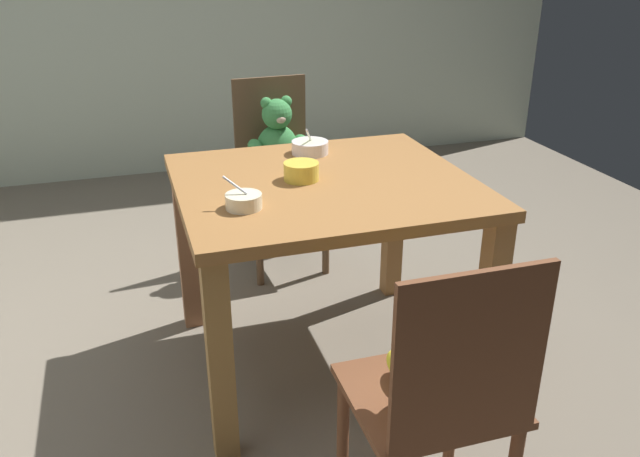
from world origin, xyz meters
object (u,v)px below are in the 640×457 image
(dining_table, at_px, (324,213))
(teddy_chair_near_front, at_px, (440,377))
(teddy_chair_far_center, at_px, (279,158))
(porridge_bowl_cream_near_left, at_px, (244,201))
(porridge_bowl_white_far_center, at_px, (310,147))
(porridge_bowl_yellow_center, at_px, (301,171))

(dining_table, xyz_separation_m, teddy_chair_near_front, (0.02, -0.89, -0.09))
(teddy_chair_far_center, height_order, porridge_bowl_cream_near_left, teddy_chair_far_center)
(dining_table, distance_m, teddy_chair_near_front, 0.89)
(porridge_bowl_white_far_center, xyz_separation_m, porridge_bowl_yellow_center, (-0.12, -0.29, 0.01))
(teddy_chair_near_front, relative_size, porridge_bowl_yellow_center, 7.18)
(teddy_chair_near_front, height_order, porridge_bowl_white_far_center, teddy_chair_near_front)
(teddy_chair_far_center, bearing_deg, teddy_chair_near_front, -3.94)
(dining_table, xyz_separation_m, porridge_bowl_yellow_center, (-0.08, 0.02, 0.16))
(teddy_chair_far_center, bearing_deg, dining_table, -6.21)
(porridge_bowl_yellow_center, bearing_deg, porridge_bowl_white_far_center, 67.75)
(porridge_bowl_white_far_center, height_order, porridge_bowl_cream_near_left, porridge_bowl_white_far_center)
(porridge_bowl_white_far_center, distance_m, porridge_bowl_cream_near_left, 0.61)
(dining_table, distance_m, porridge_bowl_cream_near_left, 0.40)
(dining_table, height_order, porridge_bowl_white_far_center, porridge_bowl_white_far_center)
(porridge_bowl_yellow_center, bearing_deg, dining_table, -15.32)
(porridge_bowl_white_far_center, bearing_deg, teddy_chair_far_center, 89.06)
(porridge_bowl_cream_near_left, relative_size, porridge_bowl_yellow_center, 0.95)
(teddy_chair_near_front, bearing_deg, dining_table, 1.59)
(teddy_chair_far_center, bearing_deg, porridge_bowl_yellow_center, -11.45)
(porridge_bowl_cream_near_left, bearing_deg, teddy_chair_near_front, -64.11)
(teddy_chair_near_front, height_order, porridge_bowl_yellow_center, teddy_chair_near_front)
(teddy_chair_near_front, xyz_separation_m, porridge_bowl_yellow_center, (-0.10, 0.91, 0.25))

